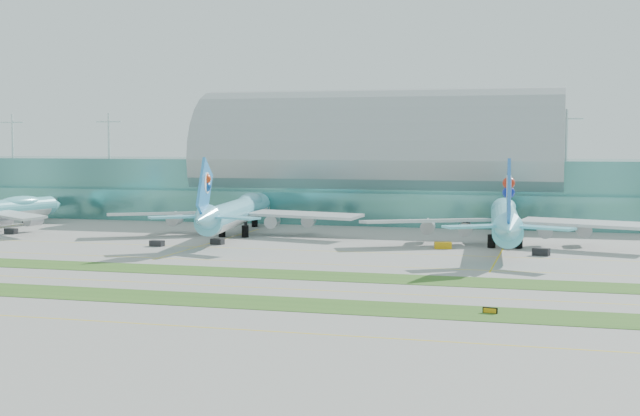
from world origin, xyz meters
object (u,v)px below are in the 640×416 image
(airliner_c, at_px, (505,218))
(taxiway_sign_east, at_px, (490,311))
(terminal, at_px, (379,176))
(airliner_b, at_px, (237,211))

(airliner_c, bearing_deg, taxiway_sign_east, -92.35)
(taxiway_sign_east, bearing_deg, terminal, 119.42)
(airliner_b, distance_m, airliner_c, 72.93)
(terminal, distance_m, airliner_b, 67.35)
(terminal, relative_size, taxiway_sign_east, 148.01)
(terminal, relative_size, airliner_b, 4.23)
(terminal, height_order, airliner_c, terminal)
(airliner_b, bearing_deg, terminal, 57.75)
(terminal, bearing_deg, airliner_c, -55.76)
(airliner_b, relative_size, airliner_c, 0.99)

